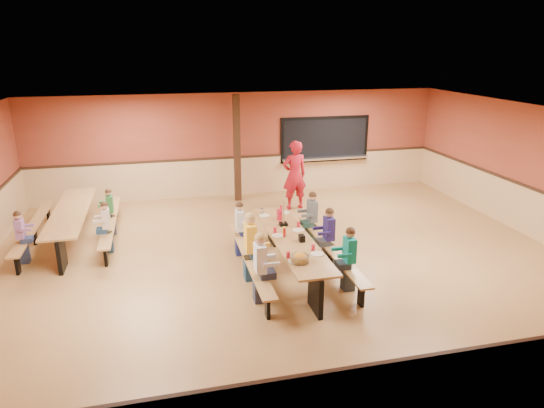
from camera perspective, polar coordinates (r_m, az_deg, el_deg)
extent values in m
plane|color=olive|center=(10.11, 1.36, -6.85)|extent=(12.00, 12.00, 0.00)
cube|color=brown|center=(14.32, -3.74, 7.00)|extent=(12.00, 0.04, 3.00)
cube|color=brown|center=(5.31, 15.83, -14.25)|extent=(12.00, 0.04, 3.00)
cube|color=brown|center=(12.49, 29.14, 3.02)|extent=(0.04, 10.00, 3.00)
cube|color=white|center=(9.25, 1.50, 10.24)|extent=(12.00, 10.00, 0.04)
cube|color=black|center=(14.93, 6.24, 7.59)|extent=(2.60, 0.06, 1.20)
cube|color=silver|center=(14.97, 6.28, 5.38)|extent=(2.70, 0.28, 0.06)
cube|color=black|center=(13.71, -4.14, 6.48)|extent=(0.18, 0.18, 3.00)
cube|color=#9E723E|center=(9.43, 2.24, -3.99)|extent=(0.75, 3.60, 0.04)
cube|color=black|center=(8.25, 5.15, -10.34)|extent=(0.08, 0.60, 0.70)
cube|color=black|center=(10.96, 0.03, -2.80)|extent=(0.08, 0.60, 0.70)
cube|color=#9E723E|center=(9.37, -2.68, -6.07)|extent=(0.26, 3.60, 0.04)
cube|color=black|center=(9.47, -2.66, -7.31)|extent=(0.06, 0.18, 0.41)
cube|color=#9E723E|center=(9.78, 6.89, -5.10)|extent=(0.26, 3.60, 0.04)
cube|color=black|center=(9.87, 6.84, -6.30)|extent=(0.06, 0.18, 0.41)
cube|color=#9E723E|center=(11.83, -22.59, -0.75)|extent=(0.75, 3.60, 0.04)
cube|color=black|center=(10.52, -23.53, -5.34)|extent=(0.08, 0.60, 0.70)
cube|color=black|center=(13.40, -21.47, -0.14)|extent=(0.08, 0.60, 0.70)
cube|color=#9E723E|center=(12.08, -26.28, -2.32)|extent=(0.26, 3.60, 0.04)
cube|color=black|center=(12.16, -26.13, -3.31)|extent=(0.06, 0.18, 0.41)
cube|color=#9E723E|center=(11.81, -18.48, -1.79)|extent=(0.26, 3.60, 0.04)
cube|color=black|center=(11.88, -18.37, -2.81)|extent=(0.06, 0.18, 0.41)
imported|color=#AA1322|center=(13.09, 2.66, 3.42)|extent=(0.74, 0.53, 1.88)
cylinder|color=red|center=(10.29, 0.98, -1.26)|extent=(0.16, 0.16, 0.22)
cube|color=black|center=(9.20, 3.52, -4.04)|extent=(0.10, 0.14, 0.13)
cylinder|color=yellow|center=(9.48, 1.43, -3.18)|extent=(0.06, 0.06, 0.17)
cylinder|color=#B2140F|center=(9.40, 1.47, -3.38)|extent=(0.06, 0.06, 0.17)
cube|color=black|center=(9.99, 1.33, -2.37)|extent=(0.16, 0.16, 0.06)
cube|color=#9E723E|center=(9.90, 1.34, -0.85)|extent=(0.02, 0.09, 0.50)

